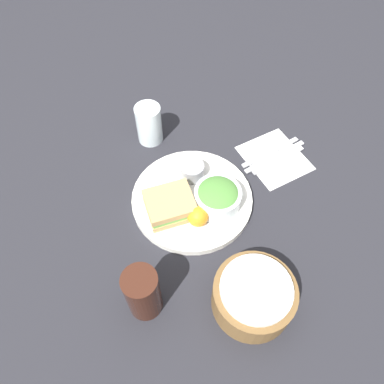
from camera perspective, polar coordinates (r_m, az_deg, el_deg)
The scene contains 13 objects.
ground_plane at distance 0.90m, azimuth 0.00°, elevation -1.40°, with size 4.00×4.00×0.00m, color #232328.
plate at distance 0.89m, azimuth 0.00°, elevation -1.07°, with size 0.29×0.29×0.02m, color white.
sandwich at distance 0.85m, azimuth -3.37°, elevation -2.00°, with size 0.12×0.11×0.04m.
salad_bowl at distance 0.85m, azimuth 3.93°, elevation -0.70°, with size 0.11×0.11×0.06m.
dressing_cup at distance 0.91m, azimuth 0.02°, elevation 3.26°, with size 0.06×0.06×0.04m, color #99999E.
orange_wedge at distance 0.83m, azimuth 0.91°, elevation -3.72°, with size 0.05×0.05×0.05m, color orange.
drink_glass at distance 0.74m, azimuth -7.50°, elevation -15.00°, with size 0.07×0.07×0.13m, color #38190F.
bread_basket at distance 0.76m, azimuth 9.36°, elevation -15.35°, with size 0.16×0.16×0.09m.
napkin at distance 1.00m, azimuth 12.47°, elevation 5.10°, with size 0.14×0.16×0.00m, color white.
fork at distance 1.01m, azimuth 11.87°, elevation 5.95°, with size 0.18×0.01×0.01m, color silver.
knife at distance 1.00m, azimuth 12.51°, elevation 5.27°, with size 0.19×0.01×0.01m, color silver.
spoon at distance 0.99m, azimuth 13.16°, elevation 4.58°, with size 0.16×0.01×0.01m, color silver.
water_glass at distance 0.99m, azimuth -6.78°, elevation 10.16°, with size 0.07×0.07×0.11m, color silver.
Camera 1 is at (0.24, 0.43, 0.76)m, focal length 35.00 mm.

